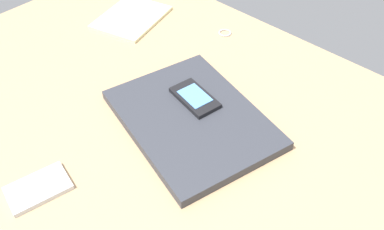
# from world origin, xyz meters

# --- Properties ---
(desk_surface) EXTENTS (1.20, 0.80, 0.03)m
(desk_surface) POSITION_xyz_m (0.00, 0.00, 0.01)
(desk_surface) COLOR tan
(desk_surface) RESTS_ON ground
(laptop_closed) EXTENTS (0.35, 0.30, 0.02)m
(laptop_closed) POSITION_xyz_m (-0.03, -0.02, 0.04)
(laptop_closed) COLOR #33353D
(laptop_closed) RESTS_ON desk_surface
(cell_phone_on_laptop) EXTENTS (0.11, 0.07, 0.01)m
(cell_phone_on_laptop) POSITION_xyz_m (-0.00, -0.06, 0.05)
(cell_phone_on_laptop) COLOR black
(cell_phone_on_laptop) RESTS_ON laptop_closed
(cell_phone_on_desk) EXTENTS (0.08, 0.11, 0.01)m
(cell_phone_on_desk) POSITION_xyz_m (0.05, 0.26, 0.03)
(cell_phone_on_desk) COLOR silver
(cell_phone_on_desk) RESTS_ON desk_surface
(notepad) EXTENTS (0.18, 0.21, 0.01)m
(notepad) POSITION_xyz_m (0.34, -0.19, 0.03)
(notepad) COLOR #F2EDB2
(notepad) RESTS_ON desk_surface
(key_ring) EXTENTS (0.03, 0.03, 0.00)m
(key_ring) POSITION_xyz_m (0.12, -0.30, 0.03)
(key_ring) COLOR silver
(key_ring) RESTS_ON desk_surface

